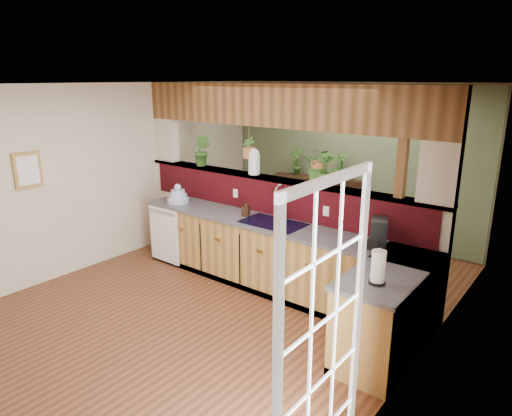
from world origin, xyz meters
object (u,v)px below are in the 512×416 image
Objects in this scene: shelving_console at (316,206)px; glass_jar at (254,162)px; coffee_maker at (378,234)px; faucet at (280,201)px; dish_stack at (178,197)px; soap_dispenser at (246,208)px; paper_towel at (378,268)px.

glass_jar is at bearing -106.93° from shelving_console.
shelving_console is at bearing 110.09° from coffee_maker.
coffee_maker is 3.13m from shelving_console.
shelving_console is (-2.09, 2.27, -0.55)m from coffee_maker.
faucet is 0.31× the size of shelving_console.
dish_stack is 1.21m from soap_dispenser.
dish_stack is 1.30m from glass_jar.
dish_stack is at bearing -158.19° from glass_jar.
paper_towel is at bearing -12.98° from dish_stack.
shelving_console is at bearing 95.85° from soap_dispenser.
coffee_maker is 0.91× the size of glass_jar.
glass_jar is 2.18m from shelving_console.
coffee_maker is 0.21× the size of shelving_console.
glass_jar is (-0.60, 0.22, 0.41)m from faucet.
faucet is 1.50× the size of coffee_maker.
faucet is at bearing 151.44° from coffee_maker.
paper_towel is 4.01m from shelving_console.
paper_towel is at bearing -29.68° from faucet.
paper_towel is at bearing -21.56° from soap_dispenser.
glass_jar reaches higher than shelving_console.
coffee_maker is (3.06, 0.06, 0.06)m from dish_stack.
faucet is at bearing 14.57° from soap_dispenser.
paper_towel reaches higher than coffee_maker.
glass_jar is (-1.98, 0.37, 0.52)m from coffee_maker.
paper_towel is 2.70m from glass_jar.
glass_jar is at bearing 146.98° from coffee_maker.
faucet is 2.33× the size of soap_dispenser.
glass_jar is at bearing 159.69° from faucet.
dish_stack is at bearing 158.66° from coffee_maker.
coffee_maker is at bearing -0.75° from soap_dispenser.
dish_stack is at bearing -132.74° from shelving_console.
coffee_maker is 2.08m from glass_jar.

